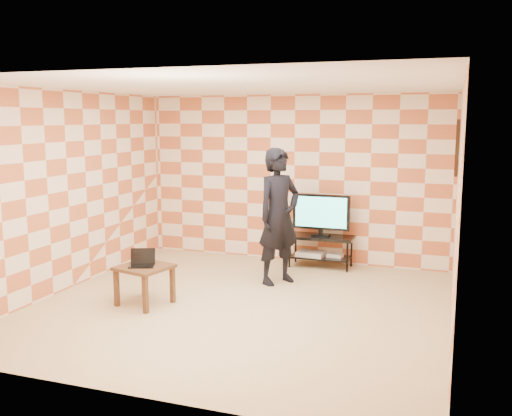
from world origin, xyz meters
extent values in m
plane|color=tan|center=(0.00, 0.00, 0.00)|extent=(5.00, 5.00, 0.00)
cube|color=beige|center=(0.00, 2.50, 1.35)|extent=(5.00, 0.02, 2.70)
cube|color=beige|center=(0.00, -2.50, 1.35)|extent=(5.00, 0.02, 2.70)
cube|color=beige|center=(-2.50, 0.00, 1.35)|extent=(0.02, 5.00, 2.70)
cube|color=beige|center=(2.50, 0.00, 1.35)|extent=(0.02, 5.00, 2.70)
cube|color=white|center=(0.00, 0.00, 2.70)|extent=(5.00, 5.00, 0.02)
cube|color=black|center=(2.47, 1.55, 1.95)|extent=(0.04, 0.72, 0.72)
cube|color=black|center=(2.47, 1.55, 1.95)|extent=(0.04, 0.03, 0.68)
cube|color=black|center=(2.47, 1.55, 1.95)|extent=(0.04, 0.68, 0.03)
cube|color=black|center=(0.53, 2.18, 0.48)|extent=(1.04, 0.47, 0.04)
cube|color=black|center=(0.53, 2.18, 0.16)|extent=(0.93, 0.41, 0.03)
cylinder|color=black|center=(0.07, 2.00, 0.25)|extent=(0.03, 0.03, 0.50)
cylinder|color=black|center=(0.07, 2.37, 0.25)|extent=(0.03, 0.03, 0.50)
cylinder|color=black|center=(0.98, 2.00, 0.25)|extent=(0.03, 0.03, 0.50)
cylinder|color=black|center=(0.98, 2.37, 0.25)|extent=(0.03, 0.03, 0.50)
cube|color=black|center=(0.53, 2.18, 0.51)|extent=(0.27, 0.17, 0.03)
cube|color=black|center=(0.53, 2.18, 0.57)|extent=(0.07, 0.05, 0.08)
cube|color=black|center=(0.53, 2.18, 0.88)|extent=(0.90, 0.07, 0.55)
cube|color=#49F4E9|center=(0.53, 2.15, 0.88)|extent=(0.81, 0.02, 0.48)
cube|color=silver|center=(0.38, 2.15, 0.21)|extent=(0.45, 0.34, 0.07)
cube|color=silver|center=(0.75, 2.21, 0.20)|extent=(0.26, 0.20, 0.05)
cube|color=#3D2619|center=(-1.15, -0.34, 0.48)|extent=(0.71, 0.71, 0.04)
cube|color=#3D2619|center=(-1.45, -0.52, 0.23)|extent=(0.06, 0.06, 0.46)
cube|color=#3D2619|center=(-1.33, -0.05, 0.23)|extent=(0.06, 0.06, 0.46)
cube|color=#3D2619|center=(-0.97, -0.64, 0.23)|extent=(0.06, 0.06, 0.46)
cube|color=#3D2619|center=(-0.86, -0.17, 0.23)|extent=(0.06, 0.06, 0.46)
cube|color=black|center=(-1.16, -0.38, 0.51)|extent=(0.36, 0.31, 0.02)
cube|color=black|center=(-1.20, -0.28, 0.61)|extent=(0.31, 0.16, 0.20)
imported|color=black|center=(0.15, 1.13, 0.96)|extent=(0.77, 0.84, 1.92)
camera|label=1|loc=(2.44, -6.42, 2.32)|focal=40.00mm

